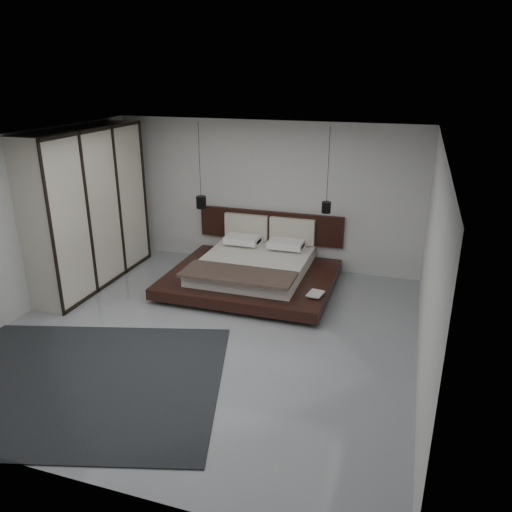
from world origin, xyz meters
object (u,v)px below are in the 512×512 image
(pendant_right, at_px, (326,207))
(rug, at_px, (64,382))
(pendant_left, at_px, (201,202))
(bed, at_px, (253,269))
(lattice_screen, at_px, (116,195))
(wardrobe, at_px, (89,208))

(pendant_right, height_order, rug, pendant_right)
(pendant_left, distance_m, rug, 4.28)
(rug, bearing_deg, bed, 69.88)
(pendant_right, bearing_deg, rug, -121.60)
(lattice_screen, distance_m, bed, 3.28)
(bed, bearing_deg, rug, -110.12)
(wardrobe, height_order, rug, wardrobe)
(pendant_right, distance_m, rug, 4.98)
(bed, relative_size, wardrobe, 1.02)
(pendant_left, height_order, rug, pendant_left)
(rug, bearing_deg, pendant_left, 88.05)
(lattice_screen, relative_size, rug, 0.67)
(bed, distance_m, wardrobe, 3.10)
(pendant_left, bearing_deg, lattice_screen, 177.45)
(pendant_left, relative_size, wardrobe, 0.56)
(lattice_screen, distance_m, pendant_right, 4.25)
(rug, bearing_deg, pendant_right, 58.40)
(bed, xyz_separation_m, pendant_left, (-1.18, 0.46, 1.04))
(pendant_left, distance_m, wardrobe, 2.01)
(pendant_left, height_order, wardrobe, pendant_left)
(lattice_screen, xyz_separation_m, pendant_right, (4.25, -0.08, 0.13))
(wardrobe, distance_m, rug, 3.54)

